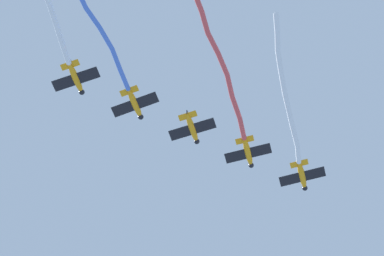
{
  "coord_description": "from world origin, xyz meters",
  "views": [
    {
      "loc": [
        24.84,
        34.25,
        5.51
      ],
      "look_at": [
        12.95,
        4.34,
        80.23
      ],
      "focal_mm": 55.18,
      "sensor_mm": 36.0,
      "label": 1
    }
  ],
  "objects_px": {
    "airplane_trail": "(76,79)",
    "airplane_left_wing": "(248,153)",
    "airplane_slot": "(135,104)",
    "airplane_right_wing": "(192,129)",
    "airplane_lead": "(302,176)"
  },
  "relations": [
    {
      "from": "airplane_left_wing",
      "to": "airplane_lead",
      "type": "bearing_deg",
      "value": -50.41
    },
    {
      "from": "airplane_lead",
      "to": "airplane_trail",
      "type": "height_order",
      "value": "airplane_trail"
    },
    {
      "from": "airplane_lead",
      "to": "airplane_slot",
      "type": "bearing_deg",
      "value": 130.15
    },
    {
      "from": "airplane_slot",
      "to": "airplane_trail",
      "type": "distance_m",
      "value": 8.59
    },
    {
      "from": "airplane_right_wing",
      "to": "airplane_left_wing",
      "type": "bearing_deg",
      "value": -47.34
    },
    {
      "from": "airplane_lead",
      "to": "airplane_slot",
      "type": "xyz_separation_m",
      "value": [
        25.72,
        1.25,
        0.75
      ]
    },
    {
      "from": "airplane_trail",
      "to": "airplane_slot",
      "type": "bearing_deg",
      "value": -46.79
    },
    {
      "from": "airplane_right_wing",
      "to": "airplane_trail",
      "type": "relative_size",
      "value": 1.01
    },
    {
      "from": "airplane_slot",
      "to": "airplane_trail",
      "type": "height_order",
      "value": "airplane_trail"
    },
    {
      "from": "airplane_left_wing",
      "to": "airplane_slot",
      "type": "xyz_separation_m",
      "value": [
        17.14,
        0.84,
        0.5
      ]
    },
    {
      "from": "airplane_left_wing",
      "to": "airplane_trail",
      "type": "xyz_separation_m",
      "value": [
        25.72,
        1.25,
        0.75
      ]
    },
    {
      "from": "airplane_lead",
      "to": "airplane_slot",
      "type": "relative_size",
      "value": 1.05
    },
    {
      "from": "airplane_lead",
      "to": "airplane_right_wing",
      "type": "height_order",
      "value": "airplane_right_wing"
    },
    {
      "from": "airplane_trail",
      "to": "airplane_left_wing",
      "type": "bearing_deg",
      "value": -46.77
    },
    {
      "from": "airplane_slot",
      "to": "airplane_right_wing",
      "type": "bearing_deg",
      "value": -44.69
    }
  ]
}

